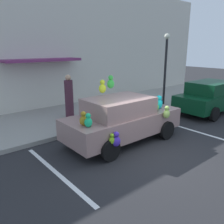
{
  "coord_description": "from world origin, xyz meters",
  "views": [
    {
      "loc": [
        -5.1,
        -4.05,
        3.15
      ],
      "look_at": [
        0.02,
        2.1,
        0.9
      ],
      "focal_mm": 37.34,
      "sensor_mm": 36.0,
      "label": 1
    }
  ],
  "objects_px": {
    "parked_sedan_behind": "(211,97)",
    "teddy_bear_on_sidewalk": "(104,112)",
    "pedestrian_near_shopfront": "(69,98)",
    "street_lamp_post": "(166,62)",
    "plush_covered_car": "(122,119)"
  },
  "relations": [
    {
      "from": "plush_covered_car",
      "to": "parked_sedan_behind",
      "type": "bearing_deg",
      "value": -0.65
    },
    {
      "from": "parked_sedan_behind",
      "to": "teddy_bear_on_sidewalk",
      "type": "relative_size",
      "value": 7.39
    },
    {
      "from": "street_lamp_post",
      "to": "pedestrian_near_shopfront",
      "type": "xyz_separation_m",
      "value": [
        -4.96,
        1.23,
        -1.38
      ]
    },
    {
      "from": "teddy_bear_on_sidewalk",
      "to": "pedestrian_near_shopfront",
      "type": "distance_m",
      "value": 1.65
    },
    {
      "from": "parked_sedan_behind",
      "to": "street_lamp_post",
      "type": "height_order",
      "value": "street_lamp_post"
    },
    {
      "from": "parked_sedan_behind",
      "to": "teddy_bear_on_sidewalk",
      "type": "bearing_deg",
      "value": 155.48
    },
    {
      "from": "parked_sedan_behind",
      "to": "plush_covered_car",
      "type": "bearing_deg",
      "value": 179.35
    },
    {
      "from": "street_lamp_post",
      "to": "teddy_bear_on_sidewalk",
      "type": "bearing_deg",
      "value": 177.54
    },
    {
      "from": "street_lamp_post",
      "to": "pedestrian_near_shopfront",
      "type": "bearing_deg",
      "value": 166.08
    },
    {
      "from": "teddy_bear_on_sidewalk",
      "to": "street_lamp_post",
      "type": "bearing_deg",
      "value": -2.46
    },
    {
      "from": "pedestrian_near_shopfront",
      "to": "teddy_bear_on_sidewalk",
      "type": "bearing_deg",
      "value": -44.02
    },
    {
      "from": "plush_covered_car",
      "to": "pedestrian_near_shopfront",
      "type": "distance_m",
      "value": 3.25
    },
    {
      "from": "parked_sedan_behind",
      "to": "street_lamp_post",
      "type": "bearing_deg",
      "value": 116.79
    },
    {
      "from": "plush_covered_car",
      "to": "pedestrian_near_shopfront",
      "type": "relative_size",
      "value": 2.22
    },
    {
      "from": "parked_sedan_behind",
      "to": "pedestrian_near_shopfront",
      "type": "bearing_deg",
      "value": 151.21
    }
  ]
}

